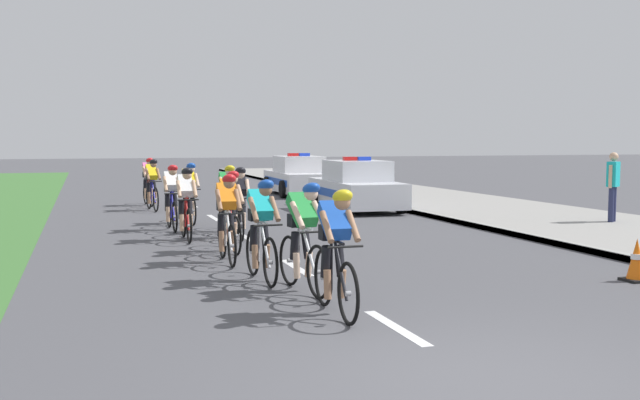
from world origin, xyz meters
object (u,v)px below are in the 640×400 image
at_px(cyclist_seventh, 172,197).
at_px(cyclist_ninth, 227,198).
at_px(cyclist_third, 261,229).
at_px(police_car_second, 298,177).
at_px(cyclist_second, 304,236).
at_px(cyclist_eighth, 186,203).
at_px(cyclist_sixth, 239,202).
at_px(cyclist_eleventh, 152,184).
at_px(cyclist_tenth, 190,192).
at_px(traffic_cone_mid, 637,260).
at_px(cyclist_fifth, 230,210).
at_px(cyclist_lead, 336,250).
at_px(spectator_closest, 613,182).
at_px(cyclist_fourth, 227,217).
at_px(police_car_nearest, 356,187).
at_px(cyclist_twelfth, 148,181).

bearing_deg(cyclist_seventh, cyclist_ninth, -30.89).
xyz_separation_m(cyclist_third, police_car_second, (5.27, 16.11, -0.11)).
xyz_separation_m(cyclist_second, cyclist_eighth, (-0.84, 5.68, 0.00)).
bearing_deg(cyclist_sixth, cyclist_eleventh, 100.11).
distance_m(cyclist_second, cyclist_eleventh, 12.55).
distance_m(cyclist_third, cyclist_ninth, 5.92).
relative_size(cyclist_seventh, cyclist_eighth, 1.00).
xyz_separation_m(cyclist_tenth, traffic_cone_mid, (5.26, -9.55, -0.48)).
distance_m(cyclist_sixth, cyclist_seventh, 2.19).
distance_m(cyclist_fifth, traffic_cone_mid, 6.99).
bearing_deg(cyclist_tenth, cyclist_third, -90.22).
xyz_separation_m(cyclist_third, cyclist_ninth, (0.61, 5.89, 0.00)).
relative_size(cyclist_lead, spectator_closest, 1.03).
distance_m(cyclist_third, traffic_cone_mid, 5.57).
height_order(cyclist_third, spectator_closest, spectator_closest).
distance_m(police_car_second, spectator_closest, 12.85).
bearing_deg(cyclist_fifth, cyclist_eighth, 107.75).
height_order(cyclist_second, cyclist_fourth, same).
relative_size(cyclist_eleventh, police_car_nearest, 0.39).
height_order(cyclist_lead, police_car_second, police_car_second).
bearing_deg(cyclist_lead, spectator_closest, 34.29).
height_order(traffic_cone_mid, spectator_closest, spectator_closest).
distance_m(cyclist_fifth, cyclist_ninth, 2.96).
relative_size(cyclist_fourth, police_car_second, 0.39).
xyz_separation_m(cyclist_twelfth, traffic_cone_mid, (5.81, -15.01, -0.48)).
distance_m(cyclist_fourth, spectator_closest, 10.07).
height_order(cyclist_fourth, cyclist_eleventh, same).
relative_size(cyclist_lead, traffic_cone_mid, 2.69).
xyz_separation_m(cyclist_eighth, police_car_nearest, (5.74, 5.17, -0.11)).
distance_m(cyclist_sixth, police_car_second, 12.25).
distance_m(cyclist_fourth, traffic_cone_mid, 6.48).
relative_size(cyclist_eleventh, cyclist_twelfth, 1.00).
xyz_separation_m(cyclist_tenth, police_car_nearest, (5.24, 2.08, -0.11)).
bearing_deg(traffic_cone_mid, spectator_closest, 52.78).
bearing_deg(police_car_second, spectator_closest, -70.15).
xyz_separation_m(cyclist_seventh, cyclist_tenth, (0.58, 1.27, 0.00)).
relative_size(cyclist_second, cyclist_seventh, 1.00).
distance_m(cyclist_fifth, police_car_nearest, 8.67).
height_order(cyclist_eleventh, traffic_cone_mid, cyclist_eleventh).
bearing_deg(spectator_closest, cyclist_fourth, -166.97).
height_order(cyclist_seventh, spectator_closest, spectator_closest).
distance_m(cyclist_fourth, cyclist_tenth, 6.10).
distance_m(cyclist_third, cyclist_tenth, 7.86).
bearing_deg(cyclist_ninth, police_car_nearest, 40.98).
bearing_deg(police_car_nearest, cyclist_third, -117.95).
xyz_separation_m(police_car_second, traffic_cone_mid, (0.02, -17.80, -0.37)).
bearing_deg(police_car_nearest, cyclist_ninth, -139.02).
bearing_deg(cyclist_second, police_car_nearest, 65.71).
bearing_deg(cyclist_seventh, police_car_second, 58.54).
xyz_separation_m(cyclist_fourth, cyclist_ninth, (0.79, 4.13, 0.00)).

